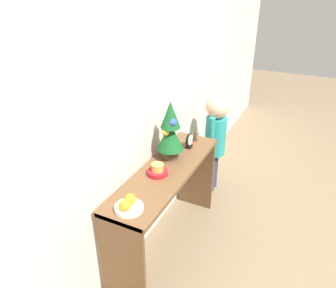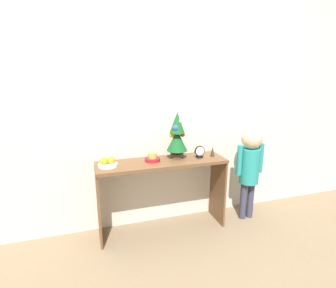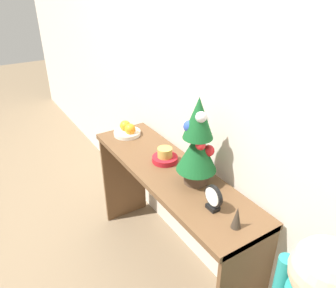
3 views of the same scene
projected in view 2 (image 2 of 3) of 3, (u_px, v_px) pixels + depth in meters
The scene contains 9 objects.
ground_plane at pixel (168, 238), 2.50m from camera, with size 12.00×12.00×0.00m, color #7A664C.
back_wall at pixel (155, 103), 2.55m from camera, with size 7.00×0.05×2.50m, color beige.
console_table at pixel (162, 177), 2.52m from camera, with size 1.24×0.35×0.72m.
mini_tree at pixel (177, 135), 2.52m from camera, with size 0.20×0.20×0.45m.
fruit_bowl at pixel (108, 163), 2.32m from camera, with size 0.17×0.17×0.09m.
singing_bowl at pixel (152, 158), 2.47m from camera, with size 0.14×0.14×0.08m.
desk_clock at pixel (200, 152), 2.56m from camera, with size 0.10×0.04×0.12m.
figurine at pixel (213, 151), 2.61m from camera, with size 0.04×0.04×0.10m.
child_figure at pixel (250, 161), 2.72m from camera, with size 0.31×0.22×1.00m.
Camera 2 is at (-0.65, -2.09, 1.50)m, focal length 28.00 mm.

